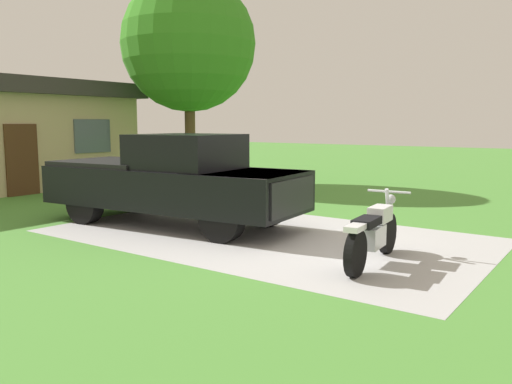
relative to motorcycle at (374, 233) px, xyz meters
The scene contains 5 objects.
ground_plane 2.64m from the motorcycle, 74.42° to the left, with size 80.00×80.00×0.00m, color #4E8F37.
driveway_pad 2.64m from the motorcycle, 74.42° to the left, with size 4.83×8.13×0.01m, color #B6B6B6.
motorcycle is the anchor object (origin of this frame).
pickup_truck 4.74m from the motorcycle, 84.81° to the left, with size 2.52×5.78×1.90m.
shade_tree 11.98m from the motorcycle, 56.82° to the left, with size 4.56×4.56×7.06m.
Camera 1 is at (-7.99, -5.53, 2.12)m, focal length 36.50 mm.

